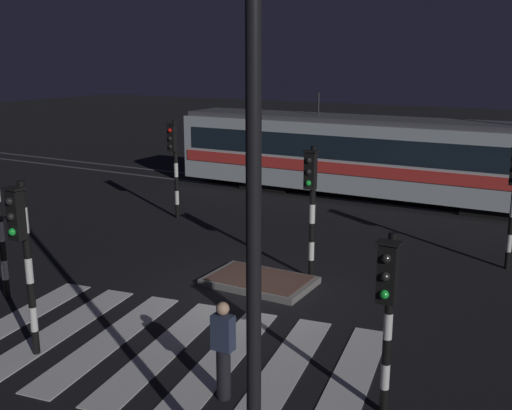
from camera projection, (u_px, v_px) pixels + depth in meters
The scene contains 12 objects.
ground_plane at pixel (251, 292), 14.70m from camera, with size 120.00×120.00×0.00m, color black.
rail_near at pixel (384, 204), 23.47m from camera, with size 80.00×0.12×0.03m, color #59595E.
rail_far at pixel (395, 197), 24.69m from camera, with size 80.00×0.12×0.03m, color #59595E.
crosswalk_zebra at pixel (163, 350), 11.80m from camera, with size 8.62×5.75×0.02m.
traffic_island at pixel (260, 281), 15.20m from camera, with size 2.61×1.69×0.18m.
traffic_light_median_centre at pixel (311, 193), 15.05m from camera, with size 0.36×0.42×3.43m.
traffic_light_corner_near_right at pixel (388, 299), 9.18m from camera, with size 0.36×0.42×3.00m.
traffic_light_kerb_mid_left at pixel (23, 244), 11.04m from camera, with size 0.36×0.42×3.39m.
traffic_light_corner_far_left at pixel (174, 155), 20.92m from camera, with size 0.36×0.42×3.46m.
street_lamp_near_kerb at pixel (242, 130), 6.42m from camera, with size 0.44×1.21×7.61m.
tram at pixel (376, 156), 23.98m from camera, with size 16.96×2.58×4.15m.
pedestrian_waiting_at_kerb at pixel (223, 350), 9.95m from camera, with size 0.36×0.24×1.71m.
Camera 1 is at (6.87, -11.95, 5.54)m, focal length 42.58 mm.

